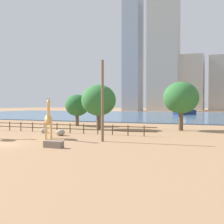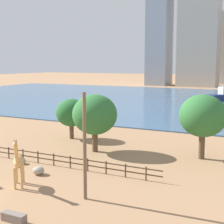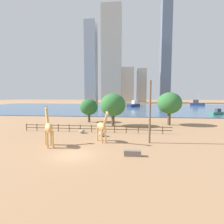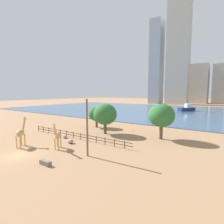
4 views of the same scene
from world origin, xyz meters
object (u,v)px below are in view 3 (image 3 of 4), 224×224
at_px(feeding_trough, 132,153).
at_px(tree_left_large, 89,107).
at_px(boat_ferry, 134,105).
at_px(tree_right_tall, 113,105).
at_px(utility_pole, 150,112).
at_px(giraffe_tall, 102,126).
at_px(tree_center_broad, 170,103).
at_px(giraffe_companion, 49,127).
at_px(boat_sailboat, 197,104).
at_px(boat_tug, 217,113).
at_px(boulder_near_fence, 82,131).
at_px(boulder_by_pole, 102,134).

relative_size(feeding_trough, tree_left_large, 0.32).
xyz_separation_m(feeding_trough, boat_ferry, (0.96, 81.29, 1.18)).
height_order(feeding_trough, tree_right_tall, tree_right_tall).
height_order(utility_pole, tree_right_tall, utility_pole).
height_order(giraffe_tall, tree_center_broad, tree_center_broad).
distance_m(giraffe_companion, tree_right_tall, 17.29).
xyz_separation_m(boat_ferry, boat_sailboat, (40.80, 18.35, 0.00)).
bearing_deg(utility_pole, tree_left_large, 125.86).
height_order(giraffe_tall, boat_tug, giraffe_tall).
relative_size(giraffe_companion, tree_left_large, 0.91).
bearing_deg(boat_sailboat, giraffe_companion, -96.18).
relative_size(boulder_near_fence, tree_center_broad, 0.13).
bearing_deg(boat_tug, boat_sailboat, -129.18).
bearing_deg(boulder_near_fence, boat_sailboat, 60.54).
bearing_deg(boat_tug, tree_center_broad, 22.36).
relative_size(utility_pole, tree_center_broad, 1.17).
relative_size(giraffe_tall, boulder_by_pole, 4.00).
xyz_separation_m(boulder_near_fence, boat_sailboat, (50.33, 89.10, 1.15)).
bearing_deg(feeding_trough, boulder_by_pole, 118.90).
height_order(boat_ferry, boat_tug, boat_ferry).
height_order(boulder_near_fence, boat_sailboat, boat_sailboat).
xyz_separation_m(boulder_by_pole, boat_ferry, (5.70, 72.70, 1.08)).
bearing_deg(giraffe_tall, tree_center_broad, 106.49).
bearing_deg(giraffe_tall, boulder_near_fence, -176.02).
bearing_deg(boulder_near_fence, tree_left_large, 98.58).
bearing_deg(giraffe_tall, boat_ferry, 140.47).
height_order(tree_right_tall, boat_sailboat, boat_sailboat).
relative_size(boulder_near_fence, tree_left_large, 0.17).
bearing_deg(tree_center_broad, tree_right_tall, -168.15).
height_order(giraffe_companion, tree_right_tall, tree_right_tall).
bearing_deg(boulder_near_fence, giraffe_companion, -104.13).
relative_size(giraffe_companion, utility_pole, 0.60).
relative_size(giraffe_tall, boat_sailboat, 0.50).
distance_m(giraffe_tall, boat_ferry, 76.20).
bearing_deg(boat_sailboat, boat_tug, -81.51).
distance_m(feeding_trough, boat_tug, 51.41).
distance_m(feeding_trough, boat_ferry, 81.30).
bearing_deg(giraffe_companion, boulder_near_fence, -48.53).
bearing_deg(tree_right_tall, boat_tug, 37.50).
xyz_separation_m(tree_left_large, tree_center_broad, (18.52, -2.16, 1.14)).
bearing_deg(feeding_trough, giraffe_tall, 128.53).
distance_m(giraffe_tall, boulder_near_fence, 7.10).
xyz_separation_m(boulder_near_fence, boat_tug, (36.58, 32.55, 0.55)).
bearing_deg(giraffe_companion, tree_left_large, -34.68).
bearing_deg(giraffe_companion, boat_sailboat, -62.74).
distance_m(tree_left_large, boat_tug, 43.43).
height_order(boulder_by_pole, feeding_trough, boulder_by_pole).
bearing_deg(tree_left_large, boulder_near_fence, -81.42).
distance_m(boulder_by_pole, boat_tug, 47.58).
xyz_separation_m(feeding_trough, tree_left_large, (-10.47, 23.17, 3.37)).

